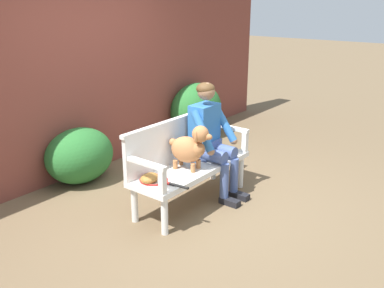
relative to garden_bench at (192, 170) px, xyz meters
name	(u,v)px	position (x,y,z in m)	size (l,w,h in m)	color
ground_plane	(192,202)	(0.00, 0.00, -0.40)	(40.00, 40.00, 0.00)	brown
brick_garden_fence	(81,79)	(0.00, 1.84, 0.81)	(8.00, 0.30, 2.41)	brown
hedge_bush_mid_left	(196,110)	(1.98, 1.46, 0.05)	(1.02, 0.72, 0.90)	#286B2D
hedge_bush_far_left	(80,155)	(-0.39, 1.48, -0.05)	(0.90, 0.71, 0.69)	#286B2D
garden_bench	(192,170)	(0.00, 0.00, 0.00)	(1.56, 0.53, 0.46)	white
bench_backrest	(175,139)	(0.00, 0.24, 0.31)	(1.60, 0.06, 0.50)	white
bench_armrest_left_end	(152,171)	(-0.74, -0.09, 0.26)	(0.06, 0.53, 0.28)	white
bench_armrest_right_end	(236,133)	(0.74, -0.09, 0.26)	(0.06, 0.53, 0.28)	white
person_seated	(211,135)	(0.32, -0.02, 0.33)	(0.56, 0.67, 1.33)	black
dog_on_bench	(190,147)	(-0.09, -0.05, 0.31)	(0.30, 0.50, 0.50)	#AD7042
tennis_racket	(156,180)	(-0.56, 0.03, 0.07)	(0.32, 0.57, 0.03)	red
baseball_glove	(150,178)	(-0.62, 0.06, 0.11)	(0.22, 0.17, 0.09)	#9E6B2D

